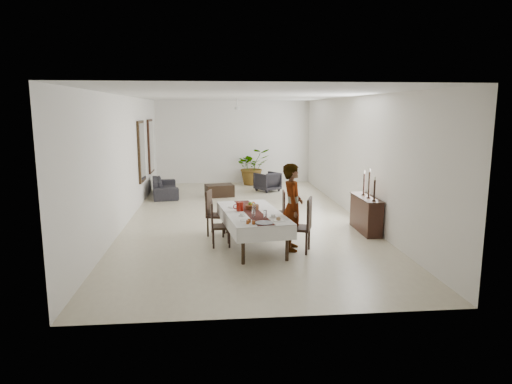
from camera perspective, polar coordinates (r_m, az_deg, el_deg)
name	(u,v)px	position (r m, az deg, el deg)	size (l,w,h in m)	color
floor	(244,217)	(12.25, -1.53, -3.20)	(6.00, 12.00, 0.00)	beige
ceiling	(243,96)	(11.92, -1.60, 11.93)	(6.00, 12.00, 0.02)	silver
wall_back	(233,142)	(17.95, -2.86, 6.24)	(6.00, 0.02, 3.20)	white
wall_front	(274,205)	(6.07, 2.25, -1.63)	(6.00, 0.02, 3.20)	white
wall_left	(127,159)	(12.16, -15.85, 3.96)	(0.02, 12.00, 3.20)	white
wall_right	(355,157)	(12.54, 12.29, 4.30)	(0.02, 12.00, 3.20)	white
dining_table_top	(252,213)	(9.58, -0.45, -2.70)	(0.97, 2.33, 0.05)	black
table_leg_fl	(243,247)	(8.54, -1.62, -6.84)	(0.07, 0.07, 0.68)	black
table_leg_fr	(287,244)	(8.74, 3.90, -6.45)	(0.07, 0.07, 0.68)	black
table_leg_bl	(224,219)	(10.64, -4.01, -3.42)	(0.07, 0.07, 0.68)	black
table_leg_br	(260,217)	(10.80, 0.47, -3.18)	(0.07, 0.07, 0.68)	black
tablecloth_top	(252,212)	(9.57, -0.45, -2.53)	(1.14, 2.50, 0.01)	silver
tablecloth_drape_left	(226,220)	(9.50, -3.80, -3.52)	(0.01, 2.50, 0.29)	white
tablecloth_drape_right	(278,217)	(9.74, 2.81, -3.16)	(0.01, 2.50, 0.29)	silver
tablecloth_drape_near	(267,234)	(8.43, 1.42, -5.28)	(1.14, 0.01, 0.29)	white
tablecloth_drape_far	(241,207)	(10.79, -1.91, -1.83)	(1.14, 0.01, 0.29)	white
table_runner	(252,212)	(9.57, -0.45, -2.48)	(0.34, 2.43, 0.00)	#4E1C16
red_pitcher	(240,206)	(9.64, -2.05, -1.81)	(0.15, 0.15, 0.19)	maroon
pitcher_handle	(236,207)	(9.62, -2.54, -1.84)	(0.12, 0.12, 0.02)	maroon
wine_glass_near	(265,214)	(8.98, 1.16, -2.80)	(0.07, 0.07, 0.16)	white
wine_glass_mid	(254,214)	(9.02, -0.31, -2.74)	(0.07, 0.07, 0.16)	silver
wine_glass_far	(254,207)	(9.61, -0.24, -1.93)	(0.07, 0.07, 0.16)	white
teacup_right	(273,216)	(9.08, 2.15, -3.01)	(0.09, 0.09, 0.06)	silver
saucer_right	(273,217)	(9.09, 2.15, -3.15)	(0.15, 0.15, 0.01)	white
teacup_left	(242,215)	(9.18, -1.76, -2.86)	(0.09, 0.09, 0.06)	white
saucer_left	(242,216)	(9.19, -1.76, -3.00)	(0.15, 0.15, 0.01)	silver
plate_near_right	(278,220)	(8.82, 2.83, -3.56)	(0.23, 0.23, 0.01)	white
bread_near_right	(279,219)	(8.81, 2.83, -3.39)	(0.09, 0.09, 0.09)	tan
plate_near_left	(246,220)	(8.82, -1.26, -3.55)	(0.23, 0.23, 0.01)	white
plate_far_left	(233,207)	(10.02, -2.86, -1.88)	(0.23, 0.23, 0.01)	silver
serving_tray	(264,223)	(8.60, 1.04, -3.88)	(0.35, 0.35, 0.02)	#3F3F44
jam_jar_a	(254,223)	(8.52, -0.31, -3.84)	(0.06, 0.06, 0.07)	maroon
jam_jar_b	(248,222)	(8.56, -1.03, -3.78)	(0.06, 0.06, 0.07)	#8B4014
jam_jar_c	(249,221)	(8.66, -0.85, -3.61)	(0.06, 0.06, 0.07)	brown
fruit_basket	(252,207)	(9.80, -0.49, -1.90)	(0.29, 0.29, 0.10)	brown
fruit_red	(253,204)	(9.81, -0.35, -1.45)	(0.09, 0.09, 0.09)	#A32510
fruit_green	(250,204)	(9.80, -0.75, -1.46)	(0.08, 0.08, 0.08)	#497924
fruit_yellow	(253,204)	(9.74, -0.43, -1.54)	(0.08, 0.08, 0.08)	yellow
chair_right_near_seat	(298,228)	(9.27, 5.32, -4.50)	(0.47, 0.47, 0.05)	black
chair_right_near_leg_fl	(306,244)	(9.13, 6.31, -6.46)	(0.05, 0.05, 0.47)	black
chair_right_near_leg_fr	(309,239)	(9.50, 6.64, -5.80)	(0.05, 0.05, 0.47)	black
chair_right_near_leg_bl	(287,242)	(9.19, 3.90, -6.31)	(0.05, 0.05, 0.47)	black
chair_right_near_leg_br	(290,237)	(9.56, 4.32, -5.66)	(0.05, 0.05, 0.47)	black
chair_right_near_back	(309,213)	(9.17, 6.68, -2.62)	(0.47, 0.04, 0.60)	black
chair_right_far_seat	(276,213)	(10.89, 2.50, -2.64)	(0.40, 0.40, 0.05)	black
chair_right_far_leg_fl	(283,224)	(10.79, 3.43, -3.98)	(0.04, 0.04, 0.40)	black
chair_right_far_leg_fr	(282,220)	(11.11, 3.29, -3.57)	(0.04, 0.04, 0.40)	black
chair_right_far_leg_bl	(269,224)	(10.77, 1.67, -4.00)	(0.04, 0.04, 0.40)	black
chair_right_far_leg_br	(269,220)	(11.09, 1.58, -3.58)	(0.04, 0.04, 0.40)	black
chair_right_far_back	(284,202)	(10.84, 3.48, -1.21)	(0.40, 0.04, 0.51)	black
chair_left_near_seat	(221,227)	(9.66, -4.40, -4.33)	(0.40, 0.40, 0.05)	black
chair_left_near_leg_fl	(213,235)	(9.87, -5.39, -5.37)	(0.04, 0.04, 0.40)	black
chair_left_near_leg_fr	(213,239)	(9.55, -5.34, -5.90)	(0.04, 0.04, 0.40)	black
chair_left_near_leg_bl	(228,234)	(9.88, -3.47, -5.32)	(0.04, 0.04, 0.40)	black
chair_left_near_leg_br	(229,239)	(9.57, -3.35, -5.85)	(0.04, 0.04, 0.40)	black
chair_left_near_back	(212,214)	(9.59, -5.52, -2.77)	(0.40, 0.04, 0.51)	black
chair_left_far_seat	(217,216)	(10.50, -4.86, -2.96)	(0.44, 0.44, 0.05)	black
chair_left_far_leg_fl	(212,224)	(10.77, -5.51, -3.95)	(0.04, 0.04, 0.43)	black
chair_left_far_leg_fr	(208,227)	(10.44, -6.04, -4.42)	(0.04, 0.04, 0.43)	black
chair_left_far_leg_bl	(227,224)	(10.68, -3.66, -4.05)	(0.04, 0.04, 0.43)	black
chair_left_far_leg_br	(223,228)	(10.35, -4.14, -4.52)	(0.04, 0.04, 0.43)	black
chair_left_far_back	(209,203)	(10.49, -5.93, -1.32)	(0.44, 0.04, 0.56)	black
woman	(292,207)	(9.32, 4.58, -1.89)	(0.65, 0.43, 1.79)	#92949A
sideboard_body	(366,215)	(11.09, 13.57, -2.78)	(0.36, 1.34, 0.81)	black
sideboard_top	(367,197)	(11.01, 13.66, -0.67)	(0.39, 1.40, 0.03)	black
candlestick_near_base	(374,200)	(10.55, 14.53, -1.03)	(0.09, 0.09, 0.03)	black
candlestick_near_shaft	(374,190)	(10.50, 14.59, 0.24)	(0.04, 0.04, 0.45)	black
candlestick_near_candle	(375,179)	(10.46, 14.65, 1.64)	(0.03, 0.03, 0.07)	white
candlestick_mid_base	(369,197)	(10.88, 13.90, -0.66)	(0.09, 0.09, 0.03)	black
candlestick_mid_shaft	(369,184)	(10.83, 13.96, 0.92)	(0.04, 0.04, 0.58)	black
candlestick_mid_candle	(370,170)	(10.78, 14.04, 2.64)	(0.03, 0.03, 0.07)	silver
candlestick_far_base	(364,195)	(11.21, 13.30, -0.32)	(0.09, 0.09, 0.03)	black
candlestick_far_shaft	(364,184)	(11.17, 13.35, 0.99)	(0.04, 0.04, 0.49)	black
candlestick_far_candle	(365,172)	(11.13, 13.41, 2.43)	(0.03, 0.03, 0.07)	white
sofa	(165,187)	(15.56, -11.30, 0.60)	(2.02, 0.79, 0.59)	#2B292F
armchair	(267,182)	(16.15, 1.44, 1.31)	(0.72, 0.75, 0.68)	#272429
coffee_table	(219,190)	(15.21, -4.59, 0.19)	(0.90, 0.60, 0.40)	black
potted_plant	(252,166)	(17.54, -0.45, 3.21)	(1.26, 1.09, 1.40)	#275B24
mirror_frame_near	(141,152)	(14.31, -14.13, 4.93)	(0.06, 1.05, 1.85)	black
mirror_glass_near	(143,151)	(14.30, -13.99, 4.94)	(0.01, 0.90, 1.70)	silver
mirror_frame_far	(151,146)	(16.38, -13.03, 5.61)	(0.06, 1.05, 1.85)	black
mirror_glass_far	(152,146)	(16.38, -12.91, 5.62)	(0.01, 0.90, 1.70)	white
fan_rod	(237,102)	(14.91, -2.38, 11.20)	(0.04, 0.04, 0.20)	silver
fan_hub	(237,108)	(14.91, -2.37, 10.44)	(0.16, 0.16, 0.08)	silver
fan_blade_n	(237,108)	(15.26, -2.45, 10.43)	(0.10, 0.55, 0.01)	silver
fan_blade_s	(238,108)	(14.56, -2.30, 10.44)	(0.10, 0.55, 0.01)	white
fan_blade_e	(248,108)	(14.93, -1.01, 10.44)	(0.55, 0.10, 0.01)	white
fan_blade_w	(226,108)	(14.89, -3.74, 10.42)	(0.55, 0.10, 0.01)	silver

